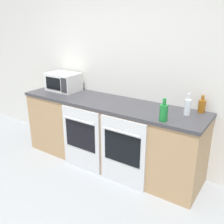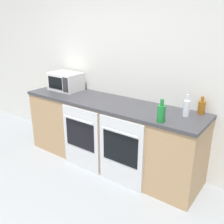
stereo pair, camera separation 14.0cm
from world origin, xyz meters
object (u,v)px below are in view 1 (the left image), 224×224
(oven_left, at_px, (81,139))
(microwave, at_px, (63,82))
(bottle_amber, at_px, (202,106))
(bottle_green, at_px, (164,112))
(bottle_clear, at_px, (188,107))
(oven_right, at_px, (122,153))

(oven_left, relative_size, microwave, 1.79)
(oven_left, bearing_deg, microwave, 147.88)
(bottle_amber, relative_size, bottle_green, 0.83)
(microwave, distance_m, bottle_clear, 1.95)
(oven_right, distance_m, bottle_green, 0.74)
(oven_left, xyz_separation_m, oven_right, (0.65, 0.00, 0.00))
(bottle_clear, height_order, bottle_amber, bottle_clear)
(bottle_clear, relative_size, bottle_green, 1.00)
(oven_left, xyz_separation_m, bottle_clear, (1.25, 0.42, 0.58))
(oven_right, bearing_deg, bottle_green, 12.27)
(bottle_amber, bearing_deg, bottle_clear, -123.11)
(oven_right, xyz_separation_m, bottle_clear, (0.60, 0.42, 0.58))
(oven_left, distance_m, bottle_amber, 1.59)
(bottle_clear, bearing_deg, oven_right, -144.77)
(oven_left, height_order, oven_right, same)
(oven_left, distance_m, microwave, 1.03)
(oven_left, height_order, bottle_green, bottle_green)
(oven_right, distance_m, bottle_amber, 1.09)
(bottle_amber, distance_m, bottle_green, 0.57)
(microwave, distance_m, bottle_amber, 2.07)
(oven_left, distance_m, oven_right, 0.65)
(microwave, xyz_separation_m, bottle_clear, (1.95, -0.01, -0.04))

